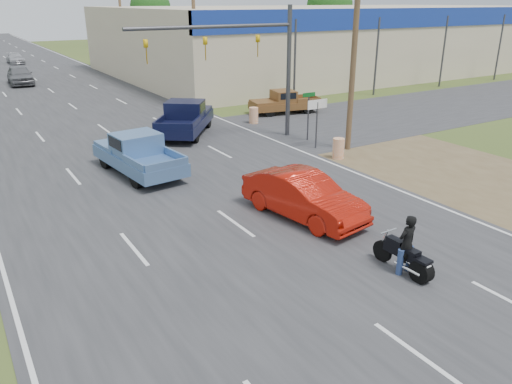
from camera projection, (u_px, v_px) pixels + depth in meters
ground at (417, 355)px, 10.81m from camera, size 200.00×200.00×0.00m
main_road at (51, 91)px, 42.56m from camera, size 15.00×180.00×0.02m
cross_road at (137, 153)px, 25.10m from camera, size 120.00×10.00×0.02m
dirt_verge at (412, 159)px, 24.15m from camera, size 8.00×18.00×0.01m
big_box_store at (341, 37)px, 57.03m from camera, size 50.00×28.10×6.60m
utility_pole_1 at (355, 42)px, 23.89m from camera, size 2.00×0.28×10.00m
utility_pole_2 at (194, 27)px, 38.18m from camera, size 2.00×0.28×10.00m
utility_pole_3 at (121, 20)px, 52.47m from camera, size 2.00×0.28×10.00m
tree_3 at (329, 7)px, 91.17m from camera, size 8.40×8.40×10.40m
tree_5 at (150, 8)px, 98.86m from camera, size 7.98×7.98×9.88m
barrel_0 at (338, 149)px, 24.08m from camera, size 0.56×0.56×1.00m
barrel_1 at (254, 115)px, 31.03m from camera, size 0.56×0.56×1.00m
lane_sign at (317, 112)px, 25.27m from camera, size 1.20×0.08×2.52m
street_name_sign at (308, 111)px, 26.86m from camera, size 0.80×0.08×2.61m
signal_mast at (246, 50)px, 25.44m from camera, size 9.12×0.40×7.00m
red_convertible at (304, 196)px, 17.38m from camera, size 2.45×5.03×1.59m
motorcycle at (406, 259)px, 13.86m from camera, size 0.64×2.07×1.05m
rider at (407, 246)px, 13.76m from camera, size 0.62×0.41×1.66m
blue_pickup at (137, 153)px, 21.94m from camera, size 2.64×5.62×1.80m
navy_pickup at (186, 117)px, 28.43m from camera, size 5.24×5.88×1.90m
brown_pickup at (283, 102)px, 33.75m from camera, size 4.94×2.71×1.55m
distant_car_grey at (20, 75)px, 45.33m from camera, size 2.22×5.09×1.71m
distant_car_silver at (15, 58)px, 60.66m from camera, size 1.80×4.27×1.23m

